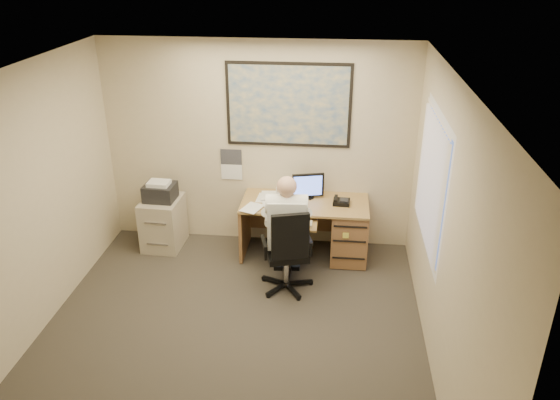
# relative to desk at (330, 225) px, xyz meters

# --- Properties ---
(room_shell) EXTENTS (4.00, 4.50, 2.70)m
(room_shell) POSITION_rel_desk_xyz_m (-0.97, -1.90, 0.91)
(room_shell) COLOR #332F28
(room_shell) RESTS_ON ground
(desk) EXTENTS (1.60, 0.97, 1.07)m
(desk) POSITION_rel_desk_xyz_m (0.00, 0.00, 0.00)
(desk) COLOR #A58047
(desk) RESTS_ON ground
(world_map) EXTENTS (1.56, 0.03, 1.06)m
(world_map) POSITION_rel_desk_xyz_m (-0.58, 0.33, 1.46)
(world_map) COLOR #1E4C93
(world_map) RESTS_ON room_shell
(wall_calendar) EXTENTS (0.28, 0.01, 0.42)m
(wall_calendar) POSITION_rel_desk_xyz_m (-1.33, 0.34, 0.64)
(wall_calendar) COLOR white
(wall_calendar) RESTS_ON room_shell
(window_blinds) EXTENTS (0.06, 1.40, 1.30)m
(window_blinds) POSITION_rel_desk_xyz_m (1.00, -1.10, 1.11)
(window_blinds) COLOR white
(window_blinds) RESTS_ON room_shell
(filing_cabinet) EXTENTS (0.51, 0.60, 0.94)m
(filing_cabinet) POSITION_rel_desk_xyz_m (-2.22, 0.01, -0.04)
(filing_cabinet) COLOR #AFA38D
(filing_cabinet) RESTS_ON ground
(office_chair) EXTENTS (0.79, 0.79, 1.08)m
(office_chair) POSITION_rel_desk_xyz_m (-0.50, -0.86, -0.13)
(office_chair) COLOR black
(office_chair) RESTS_ON ground
(person) EXTENTS (0.67, 0.90, 1.41)m
(person) POSITION_rel_desk_xyz_m (-0.48, -0.78, 0.26)
(person) COLOR white
(person) RESTS_ON office_chair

